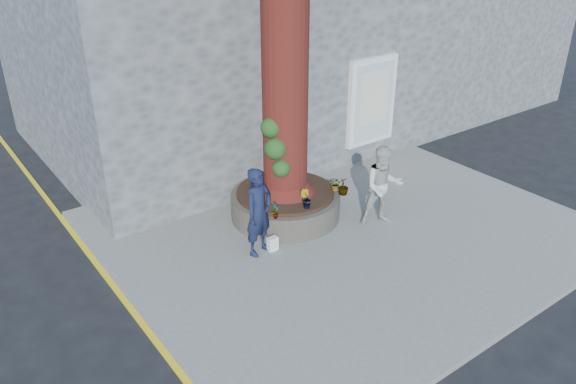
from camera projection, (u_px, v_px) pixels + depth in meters
ground at (315, 277)px, 10.17m from camera, size 120.00×120.00×0.00m
pavement at (341, 227)px, 11.66m from camera, size 9.00×8.00×0.12m
yellow_line at (133, 313)px, 9.27m from camera, size 0.10×30.00×0.01m
stone_shop at (223, 25)px, 15.24m from camera, size 10.30×8.30×6.30m
neighbour_shop at (421, 4)px, 19.56m from camera, size 6.00×8.00×6.00m
planter at (285, 203)px, 11.84m from camera, size 2.30×2.30×0.60m
man at (259, 212)px, 10.32m from camera, size 0.72×0.58×1.73m
woman at (383, 186)px, 11.33m from camera, size 1.03×0.95×1.69m
shopping_bag at (273, 244)px, 10.70m from camera, size 0.20×0.12×0.28m
plant_a at (276, 211)px, 10.57m from camera, size 0.21×0.21×0.34m
plant_b at (306, 199)px, 10.94m from camera, size 0.29×0.29×0.39m
plant_c at (343, 186)px, 11.46m from camera, size 0.22×0.22×0.38m
plant_d at (336, 184)px, 11.64m from camera, size 0.31×0.33×0.29m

